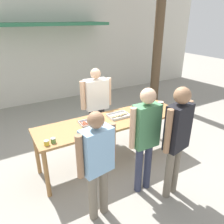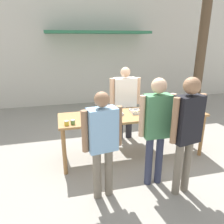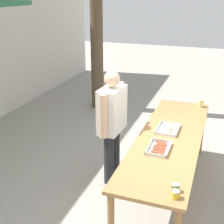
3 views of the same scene
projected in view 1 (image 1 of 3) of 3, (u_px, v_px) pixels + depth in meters
ground_plane at (112, 160)px, 4.29m from camera, size 24.00×24.00×0.00m
building_facade_back at (46, 29)px, 6.54m from camera, size 12.00×1.11×4.50m
serving_table at (112, 124)px, 3.97m from camera, size 2.76×0.78×0.88m
food_tray_sausages at (91, 122)px, 3.79m from camera, size 0.38×0.25×0.04m
food_tray_buns at (118, 115)px, 4.05m from camera, size 0.39×0.28×0.06m
condiment_jar_mustard at (47, 143)px, 3.14m from camera, size 0.07×0.07×0.08m
condiment_jar_ketchup at (53, 140)px, 3.20m from camera, size 0.07×0.07×0.08m
beer_cup at (173, 108)px, 4.27m from camera, size 0.09×0.09×0.12m
person_server_behind_table at (96, 100)px, 4.60m from camera, size 0.69×0.29×1.65m
person_customer_holding_hotdog at (97, 159)px, 2.74m from camera, size 0.57×0.28×1.59m
person_customer_with_cup at (177, 134)px, 3.06m from camera, size 0.54×0.28×1.76m
person_customer_waiting_in_line at (146, 133)px, 3.17m from camera, size 0.55×0.22×1.71m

